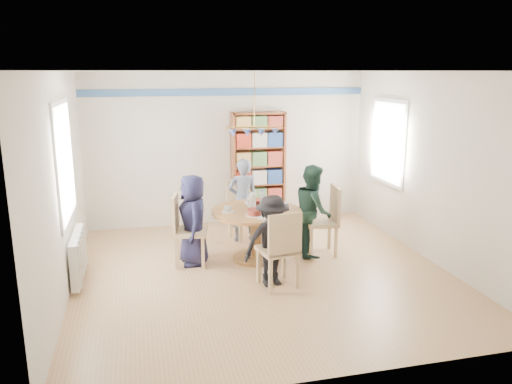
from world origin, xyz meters
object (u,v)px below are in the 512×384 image
object	(u,v)px
radiator	(78,256)
chair_left	(184,227)
bookshelf	(258,169)
person_right	(313,210)
person_far	(243,200)
dining_table	(257,223)
chair_near	(281,247)
chair_far	(241,206)
person_left	(193,220)
person_near	(272,241)
chair_right	(327,217)

from	to	relation	value
radiator	chair_left	bearing A→B (deg)	11.03
bookshelf	person_right	bearing A→B (deg)	-77.55
chair_left	person_far	size ratio (longest dim) A/B	0.75
dining_table	chair_near	xyz separation A→B (m)	(0.05, -1.07, 0.00)
chair_far	person_far	distance (m)	0.22
chair_far	person_left	xyz separation A→B (m)	(-0.91, -1.00, 0.12)
person_far	bookshelf	xyz separation A→B (m)	(0.48, 0.94, 0.31)
bookshelf	chair_far	bearing A→B (deg)	-121.99
person_near	person_left	bearing A→B (deg)	123.41
dining_table	chair_far	size ratio (longest dim) A/B	1.34
chair_right	person_far	xyz separation A→B (m)	(-1.09, 0.90, 0.10)
chair_far	bookshelf	xyz separation A→B (m)	(0.48, 0.76, 0.45)
person_left	person_near	size ratio (longest dim) A/B	1.09
chair_far	chair_right	bearing A→B (deg)	-44.62
dining_table	person_near	bearing A→B (deg)	-91.36
chair_near	person_left	distance (m)	1.48
chair_right	person_far	distance (m)	1.42
bookshelf	dining_table	bearing A→B (deg)	-104.59
bookshelf	chair_right	bearing A→B (deg)	-71.68
chair_near	chair_far	bearing A→B (deg)	91.52
person_right	chair_near	bearing A→B (deg)	154.02
chair_far	chair_near	size ratio (longest dim) A/B	0.95
radiator	chair_far	xyz separation A→B (m)	(2.45, 1.28, 0.18)
chair_left	person_right	size ratio (longest dim) A/B	0.75
radiator	person_right	size ratio (longest dim) A/B	0.73
radiator	person_far	bearing A→B (deg)	24.34
dining_table	person_near	size ratio (longest dim) A/B	1.09
chair_left	person_right	world-z (taller)	person_right
person_right	person_near	distance (m)	1.31
person_left	person_right	world-z (taller)	person_right
radiator	person_near	size ratio (longest dim) A/B	0.84
chair_right	chair_far	world-z (taller)	chair_right
person_left	radiator	bearing A→B (deg)	-82.24
person_right	person_far	size ratio (longest dim) A/B	1.01
chair_near	person_left	size ratio (longest dim) A/B	0.78
person_left	person_near	bearing A→B (deg)	39.69
person_far	person_near	size ratio (longest dim) A/B	1.14
dining_table	chair_far	world-z (taller)	chair_far
dining_table	chair_far	xyz separation A→B (m)	(-0.01, 1.05, -0.02)
radiator	bookshelf	distance (m)	3.63
person_near	chair_near	bearing A→B (deg)	-69.04
person_right	person_left	bearing A→B (deg)	100.02
chair_near	person_far	bearing A→B (deg)	91.90
radiator	person_right	distance (m)	3.35
chair_far	person_near	size ratio (longest dim) A/B	0.81
radiator	chair_far	size ratio (longest dim) A/B	1.03
dining_table	chair_near	distance (m)	1.07
person_left	person_far	distance (m)	1.22
person_left	person_right	bearing A→B (deg)	86.70
chair_near	person_right	size ratio (longest dim) A/B	0.74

